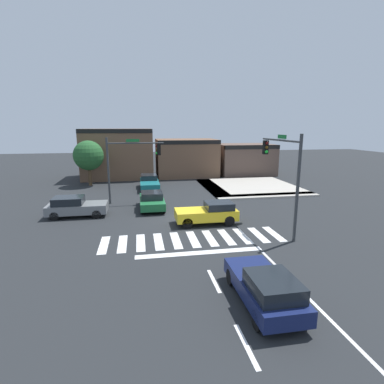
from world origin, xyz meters
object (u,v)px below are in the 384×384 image
(traffic_signal_northwest, at_px, (130,158))
(car_green, at_px, (152,200))
(traffic_signal_southeast, at_px, (283,165))
(roadside_tree, at_px, (89,156))
(car_yellow, at_px, (209,213))
(car_gray, at_px, (75,206))
(car_navy, at_px, (265,287))
(car_teal, at_px, (149,182))

(traffic_signal_northwest, distance_m, car_green, 4.25)
(traffic_signal_southeast, xyz_separation_m, roadside_tree, (-14.21, 17.92, -0.87))
(car_yellow, relative_size, car_gray, 0.98)
(traffic_signal_northwest, bearing_deg, car_yellow, -52.09)
(car_green, height_order, car_gray, car_gray)
(car_navy, distance_m, car_gray, 16.11)
(traffic_signal_northwest, bearing_deg, traffic_signal_southeast, -43.59)
(traffic_signal_southeast, distance_m, car_teal, 17.21)
(car_navy, relative_size, roadside_tree, 0.85)
(car_green, xyz_separation_m, roadside_tree, (-6.43, 11.25, 2.68))
(car_navy, bearing_deg, traffic_signal_northwest, 17.08)
(car_teal, relative_size, roadside_tree, 0.92)
(car_teal, bearing_deg, traffic_signal_southeast, 27.08)
(traffic_signal_southeast, xyz_separation_m, car_green, (-7.79, 6.67, -3.55))
(car_green, bearing_deg, car_gray, -79.04)
(car_yellow, height_order, car_green, car_yellow)
(car_navy, height_order, car_yellow, car_yellow)
(car_gray, relative_size, car_teal, 0.91)
(car_navy, height_order, roadside_tree, roadside_tree)
(car_gray, bearing_deg, traffic_signal_southeast, -22.44)
(traffic_signal_northwest, height_order, roadside_tree, traffic_signal_northwest)
(traffic_signal_southeast, height_order, traffic_signal_northwest, traffic_signal_southeast)
(roadside_tree, bearing_deg, traffic_signal_southeast, -51.58)
(traffic_signal_southeast, relative_size, traffic_signal_northwest, 1.09)
(car_gray, height_order, car_teal, car_gray)
(roadside_tree, bearing_deg, car_green, -60.26)
(traffic_signal_southeast, distance_m, car_navy, 9.48)
(traffic_signal_northwest, relative_size, car_teal, 1.21)
(traffic_signal_northwest, relative_size, car_gray, 1.33)
(car_navy, xyz_separation_m, roadside_tree, (-9.91, 25.59, 2.65))
(traffic_signal_southeast, bearing_deg, car_green, 49.41)
(car_green, bearing_deg, traffic_signal_northwest, -144.57)
(car_gray, bearing_deg, traffic_signal_northwest, 39.85)
(car_teal, height_order, roadside_tree, roadside_tree)
(traffic_signal_northwest, xyz_separation_m, car_green, (1.63, -2.29, -3.18))
(car_yellow, bearing_deg, traffic_signal_southeast, 152.23)
(traffic_signal_southeast, bearing_deg, roadside_tree, 38.42)
(car_yellow, height_order, car_teal, car_yellow)
(car_navy, height_order, car_teal, car_navy)
(car_teal, bearing_deg, car_navy, 8.44)
(car_yellow, bearing_deg, traffic_signal_northwest, -52.09)
(traffic_signal_southeast, relative_size, roadside_tree, 1.22)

